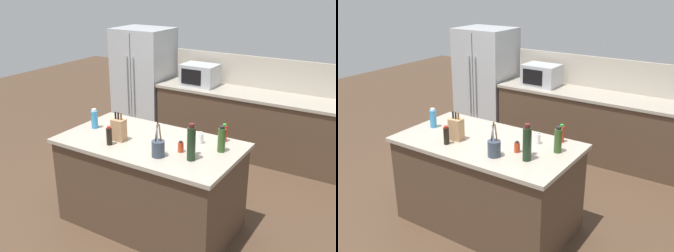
{
  "view_description": "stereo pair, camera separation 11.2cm",
  "coord_description": "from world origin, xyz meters",
  "views": [
    {
      "loc": [
        2.05,
        -2.95,
        2.46
      ],
      "look_at": [
        0.0,
        0.35,
        0.99
      ],
      "focal_mm": 42.0,
      "sensor_mm": 36.0,
      "label": 1
    },
    {
      "loc": [
        2.14,
        -2.89,
        2.46
      ],
      "look_at": [
        0.0,
        0.35,
        0.99
      ],
      "focal_mm": 42.0,
      "sensor_mm": 36.0,
      "label": 2
    }
  ],
  "objects": [
    {
      "name": "ground_plane",
      "position": [
        0.0,
        0.0,
        0.0
      ],
      "size": [
        14.0,
        14.0,
        0.0
      ],
      "primitive_type": "plane",
      "color": "#473323"
    },
    {
      "name": "back_counter_run",
      "position": [
        0.3,
        2.2,
        0.47
      ],
      "size": [
        2.93,
        0.66,
        0.94
      ],
      "color": "#4C3828",
      "rests_on": "ground_plane"
    },
    {
      "name": "wall_backsplash",
      "position": [
        0.3,
        2.52,
        1.17
      ],
      "size": [
        2.89,
        0.03,
        0.46
      ],
      "primitive_type": "cube",
      "color": "#B2A899",
      "rests_on": "back_counter_run"
    },
    {
      "name": "kitchen_island",
      "position": [
        0.0,
        0.0,
        0.47
      ],
      "size": [
        1.82,
        1.0,
        0.94
      ],
      "color": "#4C3828",
      "rests_on": "ground_plane"
    },
    {
      "name": "refrigerator",
      "position": [
        -1.64,
        2.25,
        0.86
      ],
      "size": [
        0.88,
        0.75,
        1.72
      ],
      "color": "#ADB2B7",
      "rests_on": "ground_plane"
    },
    {
      "name": "microwave",
      "position": [
        -0.58,
        2.2,
        1.1
      ],
      "size": [
        0.52,
        0.39,
        0.32
      ],
      "color": "#ADB2B7",
      "rests_on": "back_counter_run"
    },
    {
      "name": "knife_block",
      "position": [
        -0.27,
        -0.13,
        1.05
      ],
      "size": [
        0.14,
        0.11,
        0.29
      ],
      "rotation": [
        0.0,
        0.0,
        0.06
      ],
      "color": "#A87C54",
      "rests_on": "kitchen_island"
    },
    {
      "name": "utensil_crock",
      "position": [
        0.26,
        -0.25,
        1.02
      ],
      "size": [
        0.12,
        0.12,
        0.32
      ],
      "color": "#333D4C",
      "rests_on": "kitchen_island"
    },
    {
      "name": "salt_shaker",
      "position": [
        0.45,
        0.23,
        0.99
      ],
      "size": [
        0.05,
        0.05,
        0.12
      ],
      "color": "silver",
      "rests_on": "kitchen_island"
    },
    {
      "name": "spice_jar_paprika",
      "position": [
        0.39,
        -0.05,
        0.99
      ],
      "size": [
        0.06,
        0.06,
        0.11
      ],
      "color": "#B73D1E",
      "rests_on": "kitchen_island"
    },
    {
      "name": "hot_sauce_bottle",
      "position": [
        0.63,
        0.39,
        1.03
      ],
      "size": [
        0.05,
        0.05,
        0.18
      ],
      "color": "red",
      "rests_on": "kitchen_island"
    },
    {
      "name": "soy_sauce_bottle",
      "position": [
        -0.28,
        -0.27,
        1.03
      ],
      "size": [
        0.06,
        0.06,
        0.19
      ],
      "color": "black",
      "rests_on": "kitchen_island"
    },
    {
      "name": "wine_bottle",
      "position": [
        0.55,
        -0.16,
        1.1
      ],
      "size": [
        0.08,
        0.08,
        0.34
      ],
      "color": "black",
      "rests_on": "kitchen_island"
    },
    {
      "name": "dish_soap_bottle",
      "position": [
        -0.71,
        0.0,
        1.04
      ],
      "size": [
        0.07,
        0.07,
        0.21
      ],
      "color": "#3384BC",
      "rests_on": "kitchen_island"
    },
    {
      "name": "olive_oil_bottle",
      "position": [
        0.71,
        0.15,
        1.06
      ],
      "size": [
        0.07,
        0.07,
        0.25
      ],
      "color": "#2D4C1E",
      "rests_on": "kitchen_island"
    },
    {
      "name": "pepper_grinder",
      "position": [
        0.52,
        -0.07,
        1.07
      ],
      "size": [
        0.05,
        0.05,
        0.27
      ],
      "color": "brown",
      "rests_on": "kitchen_island"
    }
  ]
}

